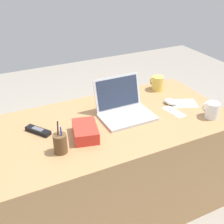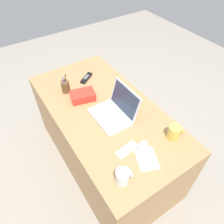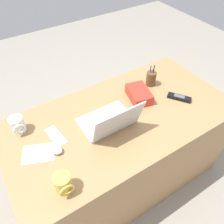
{
  "view_description": "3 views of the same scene",
  "coord_description": "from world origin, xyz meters",
  "px_view_note": "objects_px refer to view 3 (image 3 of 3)",
  "views": [
    {
      "loc": [
        -0.65,
        -1.34,
        1.62
      ],
      "look_at": [
        0.01,
        0.01,
        0.77
      ],
      "focal_mm": 45.91,
      "sensor_mm": 36.0,
      "label": 1
    },
    {
      "loc": [
        1.04,
        -0.61,
        1.89
      ],
      "look_at": [
        0.09,
        0.02,
        0.74
      ],
      "focal_mm": 33.88,
      "sensor_mm": 36.0,
      "label": 2
    },
    {
      "loc": [
        0.59,
        0.82,
        1.75
      ],
      "look_at": [
        0.08,
        0.01,
        0.8
      ],
      "focal_mm": 36.61,
      "sensor_mm": 36.0,
      "label": 3
    }
  ],
  "objects_px": {
    "laptop": "(110,121)",
    "coffee_mug_tall": "(63,183)",
    "pen_holder": "(151,78)",
    "snack_bag": "(139,94)",
    "coffee_mug_white": "(18,125)",
    "cordless_phone": "(179,98)",
    "computer_mouse": "(55,149)"
  },
  "relations": [
    {
      "from": "laptop",
      "to": "coffee_mug_tall",
      "type": "relative_size",
      "value": 3.07
    },
    {
      "from": "coffee_mug_tall",
      "to": "pen_holder",
      "type": "bearing_deg",
      "value": -154.3
    },
    {
      "from": "coffee_mug_tall",
      "to": "snack_bag",
      "type": "relative_size",
      "value": 0.53
    },
    {
      "from": "coffee_mug_white",
      "to": "cordless_phone",
      "type": "relative_size",
      "value": 0.65
    },
    {
      "from": "coffee_mug_white",
      "to": "pen_holder",
      "type": "distance_m",
      "value": 0.95
    },
    {
      "from": "computer_mouse",
      "to": "cordless_phone",
      "type": "xyz_separation_m",
      "value": [
        -0.89,
        0.05,
        -0.01
      ]
    },
    {
      "from": "coffee_mug_tall",
      "to": "snack_bag",
      "type": "bearing_deg",
      "value": -154.11
    },
    {
      "from": "laptop",
      "to": "coffee_mug_white",
      "type": "bearing_deg",
      "value": -28.52
    },
    {
      "from": "pen_holder",
      "to": "snack_bag",
      "type": "relative_size",
      "value": 0.9
    },
    {
      "from": "snack_bag",
      "to": "pen_holder",
      "type": "bearing_deg",
      "value": -155.11
    },
    {
      "from": "computer_mouse",
      "to": "coffee_mug_white",
      "type": "bearing_deg",
      "value": -89.99
    },
    {
      "from": "computer_mouse",
      "to": "pen_holder",
      "type": "bearing_deg",
      "value": 166.65
    },
    {
      "from": "computer_mouse",
      "to": "coffee_mug_tall",
      "type": "distance_m",
      "value": 0.24
    },
    {
      "from": "laptop",
      "to": "cordless_phone",
      "type": "distance_m",
      "value": 0.54
    },
    {
      "from": "laptop",
      "to": "pen_holder",
      "type": "xyz_separation_m",
      "value": [
        -0.47,
        -0.19,
        0.01
      ]
    },
    {
      "from": "computer_mouse",
      "to": "pen_holder",
      "type": "xyz_separation_m",
      "value": [
        -0.82,
        -0.18,
        0.04
      ]
    },
    {
      "from": "laptop",
      "to": "pen_holder",
      "type": "bearing_deg",
      "value": -157.92
    },
    {
      "from": "computer_mouse",
      "to": "coffee_mug_white",
      "type": "distance_m",
      "value": 0.28
    },
    {
      "from": "coffee_mug_white",
      "to": "coffee_mug_tall",
      "type": "bearing_deg",
      "value": 98.8
    },
    {
      "from": "laptop",
      "to": "cordless_phone",
      "type": "relative_size",
      "value": 2.08
    },
    {
      "from": "coffee_mug_tall",
      "to": "laptop",
      "type": "bearing_deg",
      "value": -150.29
    },
    {
      "from": "computer_mouse",
      "to": "pen_holder",
      "type": "height_order",
      "value": "pen_holder"
    },
    {
      "from": "computer_mouse",
      "to": "snack_bag",
      "type": "distance_m",
      "value": 0.67
    },
    {
      "from": "laptop",
      "to": "coffee_mug_white",
      "type": "height_order",
      "value": "laptop"
    },
    {
      "from": "laptop",
      "to": "snack_bag",
      "type": "relative_size",
      "value": 1.64
    },
    {
      "from": "cordless_phone",
      "to": "snack_bag",
      "type": "height_order",
      "value": "snack_bag"
    },
    {
      "from": "pen_holder",
      "to": "snack_bag",
      "type": "xyz_separation_m",
      "value": [
        0.17,
        0.08,
        -0.02
      ]
    },
    {
      "from": "cordless_phone",
      "to": "pen_holder",
      "type": "relative_size",
      "value": 0.88
    },
    {
      "from": "coffee_mug_tall",
      "to": "pen_holder",
      "type": "height_order",
      "value": "pen_holder"
    },
    {
      "from": "pen_holder",
      "to": "coffee_mug_white",
      "type": "bearing_deg",
      "value": -4.05
    },
    {
      "from": "coffee_mug_tall",
      "to": "cordless_phone",
      "type": "height_order",
      "value": "coffee_mug_tall"
    },
    {
      "from": "coffee_mug_white",
      "to": "pen_holder",
      "type": "height_order",
      "value": "pen_holder"
    }
  ]
}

